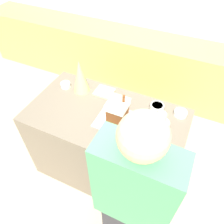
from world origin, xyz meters
TOP-DOWN VIEW (x-y plane):
  - ground_plane at (0.00, 0.00)m, footprint 12.00×12.00m
  - wall_back at (0.00, 1.96)m, footprint 8.00×0.05m
  - back_cabinet_block at (0.00, 1.64)m, footprint 6.00×0.60m
  - kitchen_island at (0.00, 0.00)m, footprint 1.48×0.82m
  - baking_tray at (0.13, -0.02)m, footprint 0.36×0.32m
  - gingerbread_house at (0.13, -0.02)m, footprint 0.17×0.18m
  - decorative_tree at (-0.38, 0.21)m, footprint 0.16×0.16m
  - candy_bowl_near_tray_left at (0.50, 0.08)m, footprint 0.14×0.14m
  - candy_bowl_front_corner at (-0.56, 0.19)m, footprint 0.10×0.10m
  - candy_bowl_behind_tray at (0.40, 0.27)m, footprint 0.13×0.13m
  - candy_bowl_far_right at (0.62, 0.29)m, footprint 0.12×0.12m
  - cookbook at (-0.15, 0.27)m, footprint 0.18×0.17m
  - person at (0.52, -0.66)m, footprint 0.47×0.58m

SIDE VIEW (x-z plane):
  - ground_plane at x=0.00m, z-range 0.00..0.00m
  - back_cabinet_block at x=0.00m, z-range 0.00..0.90m
  - kitchen_island at x=0.00m, z-range 0.00..0.93m
  - person at x=0.52m, z-range 0.03..1.80m
  - baking_tray at x=0.13m, z-range 0.93..0.94m
  - cookbook at x=-0.15m, z-range 0.93..0.95m
  - candy_bowl_far_right at x=0.62m, z-range 0.93..0.97m
  - candy_bowl_near_tray_left at x=0.50m, z-range 0.93..0.98m
  - candy_bowl_front_corner at x=-0.56m, z-range 0.93..0.98m
  - candy_bowl_behind_tray at x=0.40m, z-range 0.93..0.98m
  - gingerbread_house at x=0.13m, z-range 0.91..1.20m
  - decorative_tree at x=-0.38m, z-range 0.93..1.27m
  - wall_back at x=0.00m, z-range 0.00..2.60m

